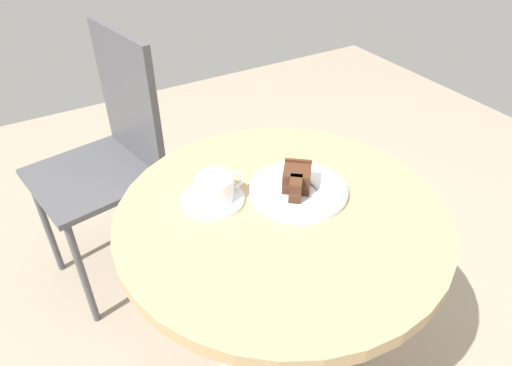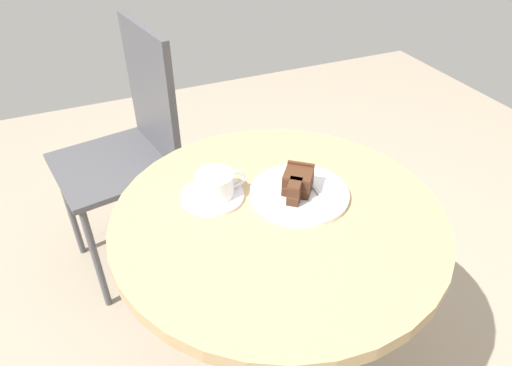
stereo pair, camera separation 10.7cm
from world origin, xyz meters
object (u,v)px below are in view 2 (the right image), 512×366
at_px(saucer, 213,196).
at_px(fork, 320,195).
at_px(cake_plate, 299,193).
at_px(cake_slice, 298,182).
at_px(coffee_cup, 216,183).
at_px(cafe_chair, 133,137).
at_px(napkin, 308,198).
at_px(teaspoon, 224,181).

relative_size(saucer, fork, 1.06).
xyz_separation_m(saucer, fork, (0.23, -0.11, 0.01)).
xyz_separation_m(saucer, cake_plate, (0.19, -0.08, 0.00)).
relative_size(cake_plate, fork, 1.67).
xyz_separation_m(cake_slice, fork, (0.04, -0.04, -0.02)).
distance_m(coffee_cup, fork, 0.25).
bearing_deg(cafe_chair, fork, 15.02).
height_order(cake_slice, cafe_chair, cafe_chair).
bearing_deg(cake_plate, saucer, 158.60).
distance_m(coffee_cup, napkin, 0.22).
height_order(coffee_cup, napkin, coffee_cup).
height_order(coffee_cup, teaspoon, coffee_cup).
xyz_separation_m(coffee_cup, cake_plate, (0.19, -0.08, -0.03)).
distance_m(fork, cafe_chair, 0.79).
xyz_separation_m(saucer, cafe_chair, (-0.10, 0.59, -0.14)).
bearing_deg(cake_plate, teaspoon, 143.35).
xyz_separation_m(coffee_cup, cafe_chair, (-0.11, 0.59, -0.17)).
relative_size(coffee_cup, cafe_chair, 0.13).
bearing_deg(napkin, coffee_cup, 153.95).
bearing_deg(cake_slice, napkin, -51.16).
distance_m(napkin, cafe_chair, 0.76).
bearing_deg(napkin, cake_slice, 128.84).
height_order(fork, cafe_chair, cafe_chair).
distance_m(coffee_cup, cake_slice, 0.19).
distance_m(cake_plate, napkin, 0.03).
bearing_deg(cafe_chair, napkin, 13.85).
bearing_deg(saucer, teaspoon, 40.98).
bearing_deg(fork, coffee_cup, -114.75).
bearing_deg(fork, cafe_chair, -152.92).
distance_m(coffee_cup, cake_plate, 0.20).
relative_size(coffee_cup, teaspoon, 1.35).
distance_m(saucer, coffee_cup, 0.04).
bearing_deg(fork, saucer, -113.89).
distance_m(saucer, fork, 0.26).
xyz_separation_m(cake_slice, cafe_chair, (-0.29, 0.66, -0.17)).
xyz_separation_m(saucer, napkin, (0.21, -0.10, -0.00)).
xyz_separation_m(cake_plate, cafe_chair, (-0.29, 0.67, -0.14)).
bearing_deg(cake_plate, napkin, -58.44).
relative_size(napkin, cafe_chair, 0.20).
bearing_deg(saucer, cafe_chair, 99.37).
distance_m(fork, napkin, 0.03).
distance_m(saucer, cake_slice, 0.21).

